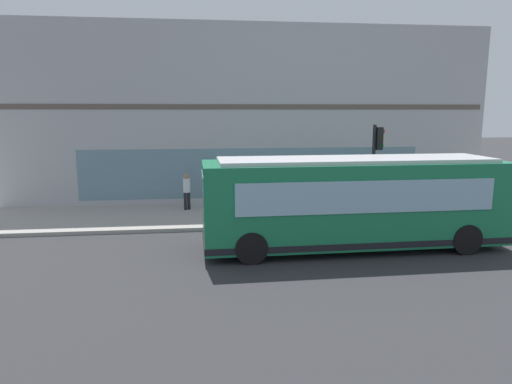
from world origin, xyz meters
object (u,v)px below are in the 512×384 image
object	(u,v)px
city_bus_nearside	(353,203)
pedestrian_by_light_pole	(262,197)
traffic_light_near_corner	(377,154)
pedestrian_near_hydrant	(303,187)
fire_hydrant	(371,196)
pedestrian_walking_along_curb	(187,189)
newspaper_vending_box	(316,194)
pedestrian_near_building_entrance	(312,190)

from	to	relation	value
city_bus_nearside	pedestrian_by_light_pole	size ratio (longest dim) A/B	6.24
traffic_light_near_corner	pedestrian_near_hydrant	bearing A→B (deg)	34.06
fire_hydrant	city_bus_nearside	bearing A→B (deg)	154.27
pedestrian_by_light_pole	traffic_light_near_corner	bearing A→B (deg)	-100.17
fire_hydrant	pedestrian_walking_along_curb	distance (m)	8.84
newspaper_vending_box	pedestrian_by_light_pole	bearing A→B (deg)	133.97
newspaper_vending_box	pedestrian_walking_along_curb	bearing A→B (deg)	96.69
newspaper_vending_box	pedestrian_near_hydrant	bearing A→B (deg)	121.29
fire_hydrant	pedestrian_near_hydrant	xyz separation A→B (m)	(-0.06, 3.38, 0.53)
city_bus_nearside	pedestrian_near_building_entrance	world-z (taller)	city_bus_nearside
pedestrian_near_hydrant	fire_hydrant	bearing A→B (deg)	-88.96
pedestrian_walking_along_curb	fire_hydrant	bearing A→B (deg)	-87.94
pedestrian_near_hydrant	pedestrian_near_building_entrance	bearing A→B (deg)	-170.86
city_bus_nearside	pedestrian_near_hydrant	distance (m)	6.44
fire_hydrant	pedestrian_near_building_entrance	distance (m)	3.45
pedestrian_near_building_entrance	newspaper_vending_box	distance (m)	1.73
city_bus_nearside	pedestrian_near_hydrant	world-z (taller)	city_bus_nearside
city_bus_nearside	pedestrian_near_hydrant	bearing A→B (deg)	2.32
traffic_light_near_corner	newspaper_vending_box	size ratio (longest dim) A/B	4.33
traffic_light_near_corner	newspaper_vending_box	distance (m)	4.63
pedestrian_by_light_pole	pedestrian_walking_along_curb	size ratio (longest dim) A/B	0.98
fire_hydrant	newspaper_vending_box	world-z (taller)	newspaper_vending_box
pedestrian_near_hydrant	pedestrian_walking_along_curb	world-z (taller)	pedestrian_walking_along_curb
traffic_light_near_corner	pedestrian_near_hydrant	size ratio (longest dim) A/B	2.49
pedestrian_near_hydrant	pedestrian_near_building_entrance	world-z (taller)	pedestrian_near_building_entrance
pedestrian_near_hydrant	newspaper_vending_box	world-z (taller)	pedestrian_near_hydrant
pedestrian_by_light_pole	newspaper_vending_box	bearing A→B (deg)	-46.03
city_bus_nearside	pedestrian_walking_along_curb	distance (m)	8.40
pedestrian_by_light_pole	city_bus_nearside	bearing A→B (deg)	-146.99
pedestrian_near_building_entrance	newspaper_vending_box	world-z (taller)	pedestrian_near_building_entrance
traffic_light_near_corner	fire_hydrant	size ratio (longest dim) A/B	5.27
city_bus_nearside	pedestrian_by_light_pole	distance (m)	4.71
pedestrian_near_hydrant	pedestrian_walking_along_curb	bearing A→B (deg)	92.70
fire_hydrant	pedestrian_by_light_pole	size ratio (longest dim) A/B	0.46
city_bus_nearside	pedestrian_by_light_pole	xyz separation A→B (m)	(3.93, 2.55, -0.48)
city_bus_nearside	newspaper_vending_box	bearing A→B (deg)	-4.29
traffic_light_near_corner	newspaper_vending_box	xyz separation A→B (m)	(3.77, 1.45, -2.27)
pedestrian_near_hydrant	pedestrian_by_light_pole	world-z (taller)	pedestrian_by_light_pole
traffic_light_near_corner	newspaper_vending_box	world-z (taller)	traffic_light_near_corner
pedestrian_near_hydrant	pedestrian_by_light_pole	bearing A→B (deg)	137.35
pedestrian_by_light_pole	pedestrian_near_hydrant	bearing A→B (deg)	-42.65
traffic_light_near_corner	pedestrian_near_building_entrance	bearing A→B (deg)	42.78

